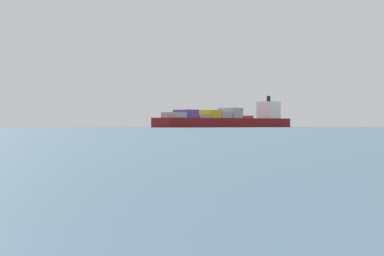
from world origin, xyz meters
name	(u,v)px	position (x,y,z in m)	size (l,w,h in m)	color
cargo_ship	(226,120)	(-216.25, 805.27, 7.77)	(106.59, 162.76, 32.90)	maroon
distant_headland	(328,118)	(-238.19, 1684.99, 16.44)	(860.69, 488.10, 32.87)	#60665B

